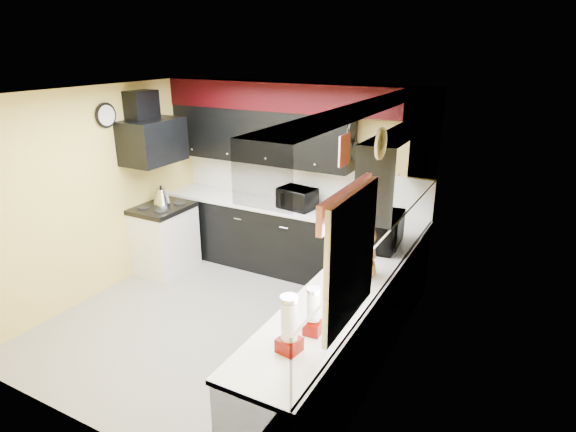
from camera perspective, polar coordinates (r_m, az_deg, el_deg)
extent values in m
plane|color=gray|center=(5.56, -7.48, -12.41)|extent=(3.60, 3.60, 0.00)
cube|color=#E0C666|center=(6.48, 1.29, 4.58)|extent=(3.60, 0.06, 2.50)
cube|color=#E0C666|center=(4.26, 11.92, -4.13)|extent=(0.06, 3.60, 2.50)
cube|color=#E0C666|center=(6.21, -21.68, 2.49)|extent=(0.06, 3.60, 2.50)
cube|color=white|center=(4.74, -8.85, 14.14)|extent=(3.60, 3.60, 0.06)
cube|color=black|center=(6.49, 0.03, -2.87)|extent=(3.60, 0.60, 0.90)
cube|color=black|center=(4.48, 6.24, -14.23)|extent=(0.60, 3.00, 0.90)
cube|color=white|center=(6.32, 0.03, 1.06)|extent=(3.62, 0.64, 0.04)
cube|color=white|center=(4.24, 6.47, -8.95)|extent=(0.64, 3.02, 0.04)
cube|color=white|center=(6.49, 1.25, 4.05)|extent=(3.60, 0.02, 0.50)
cube|color=white|center=(4.29, 11.73, -4.84)|extent=(0.02, 3.60, 0.50)
cube|color=black|center=(6.45, -3.41, 9.49)|extent=(2.60, 0.35, 0.70)
cube|color=black|center=(4.96, 13.48, 5.86)|extent=(0.35, 1.80, 0.70)
cube|color=black|center=(6.12, 0.58, 13.94)|extent=(3.60, 0.36, 0.35)
cube|color=black|center=(3.84, 9.65, 10.19)|extent=(0.36, 3.24, 0.35)
cube|color=white|center=(6.75, -14.37, -2.78)|extent=(0.60, 0.75, 0.86)
cube|color=black|center=(6.59, -14.70, 0.92)|extent=(0.62, 0.77, 0.06)
cube|color=black|center=(6.41, -15.73, 8.54)|extent=(0.50, 0.78, 0.55)
cube|color=black|center=(6.43, -16.94, 12.27)|extent=(0.24, 0.40, 0.40)
cube|color=red|center=(3.24, 6.93, 1.68)|extent=(0.04, 0.88, 0.20)
cube|color=white|center=(5.57, 6.65, 7.76)|extent=(0.03, 0.26, 0.35)
imported|color=black|center=(6.18, 1.05, 2.11)|extent=(0.52, 0.45, 0.27)
imported|color=black|center=(5.11, 10.79, -1.67)|extent=(0.47, 0.65, 0.34)
cylinder|color=white|center=(5.89, 9.57, 0.29)|extent=(0.14, 0.14, 0.14)
cube|color=black|center=(6.01, 7.33, 1.15)|extent=(0.12, 0.15, 0.21)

